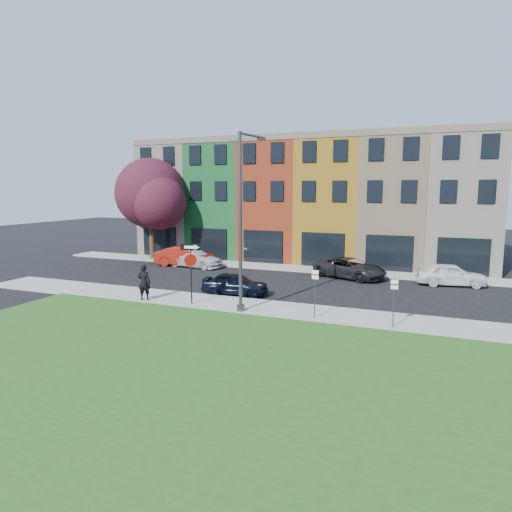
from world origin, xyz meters
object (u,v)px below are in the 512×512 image
at_px(man, 144,282).
at_px(sedan_near, 235,284).
at_px(stop_sign, 191,261).
at_px(street_lamp, 242,222).

bearing_deg(man, sedan_near, -154.80).
relative_size(stop_sign, sedan_near, 0.79).
xyz_separation_m(stop_sign, man, (-2.84, -0.23, -1.29)).
height_order(man, street_lamp, street_lamp).
height_order(man, sedan_near, man).
relative_size(man, street_lamp, 0.22).
relative_size(man, sedan_near, 0.48).
bearing_deg(sedan_near, man, 122.46).
distance_m(man, street_lamp, 6.81).
xyz_separation_m(sedan_near, street_lamp, (1.92, -3.28, 3.89)).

